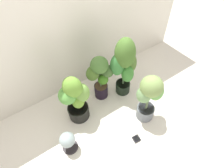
{
  "coord_description": "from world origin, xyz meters",
  "views": [
    {
      "loc": [
        -0.72,
        -0.91,
        2.18
      ],
      "look_at": [
        0.08,
        0.27,
        0.42
      ],
      "focal_mm": 30.45,
      "sensor_mm": 36.0,
      "label": 1
    }
  ],
  "objects_px": {
    "potted_plant_back_left": "(76,98)",
    "hygrometer_box": "(136,139)",
    "potted_plant_front_right": "(149,96)",
    "floor_fan": "(68,141)",
    "potted_plant_back_center": "(100,75)",
    "potted_plant_back_right": "(124,64)"
  },
  "relations": [
    {
      "from": "potted_plant_back_left",
      "to": "hygrometer_box",
      "type": "distance_m",
      "value": 0.86
    },
    {
      "from": "potted_plant_front_right",
      "to": "floor_fan",
      "type": "height_order",
      "value": "potted_plant_front_right"
    },
    {
      "from": "floor_fan",
      "to": "potted_plant_back_center",
      "type": "bearing_deg",
      "value": -52.9
    },
    {
      "from": "potted_plant_back_right",
      "to": "potted_plant_back_left",
      "type": "height_order",
      "value": "potted_plant_back_right"
    },
    {
      "from": "floor_fan",
      "to": "hygrometer_box",
      "type": "bearing_deg",
      "value": -111.6
    },
    {
      "from": "potted_plant_front_right",
      "to": "floor_fan",
      "type": "distance_m",
      "value": 1.03
    },
    {
      "from": "potted_plant_back_right",
      "to": "potted_plant_front_right",
      "type": "xyz_separation_m",
      "value": [
        0.01,
        -0.48,
        -0.12
      ]
    },
    {
      "from": "potted_plant_front_right",
      "to": "floor_fan",
      "type": "bearing_deg",
      "value": 171.09
    },
    {
      "from": "potted_plant_back_right",
      "to": "floor_fan",
      "type": "xyz_separation_m",
      "value": [
        -0.99,
        -0.32,
        -0.37
      ]
    },
    {
      "from": "potted_plant_front_right",
      "to": "floor_fan",
      "type": "relative_size",
      "value": 2.45
    },
    {
      "from": "potted_plant_back_right",
      "to": "potted_plant_back_center",
      "type": "relative_size",
      "value": 1.31
    },
    {
      "from": "potted_plant_back_right",
      "to": "potted_plant_back_center",
      "type": "xyz_separation_m",
      "value": [
        -0.29,
        0.11,
        -0.13
      ]
    },
    {
      "from": "hygrometer_box",
      "to": "floor_fan",
      "type": "distance_m",
      "value": 0.8
    },
    {
      "from": "potted_plant_back_left",
      "to": "potted_plant_front_right",
      "type": "relative_size",
      "value": 0.99
    },
    {
      "from": "potted_plant_back_left",
      "to": "potted_plant_front_right",
      "type": "bearing_deg",
      "value": -33.89
    },
    {
      "from": "potted_plant_back_right",
      "to": "floor_fan",
      "type": "height_order",
      "value": "potted_plant_back_right"
    },
    {
      "from": "potted_plant_back_center",
      "to": "potted_plant_front_right",
      "type": "bearing_deg",
      "value": -63.67
    },
    {
      "from": "potted_plant_front_right",
      "to": "potted_plant_back_left",
      "type": "bearing_deg",
      "value": 146.11
    },
    {
      "from": "potted_plant_back_right",
      "to": "potted_plant_back_left",
      "type": "bearing_deg",
      "value": -179.23
    },
    {
      "from": "potted_plant_front_right",
      "to": "hygrometer_box",
      "type": "relative_size",
      "value": 8.37
    },
    {
      "from": "potted_plant_back_center",
      "to": "hygrometer_box",
      "type": "height_order",
      "value": "potted_plant_back_center"
    },
    {
      "from": "potted_plant_back_center",
      "to": "hygrometer_box",
      "type": "xyz_separation_m",
      "value": [
        -0.01,
        -0.79,
        -0.41
      ]
    }
  ]
}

